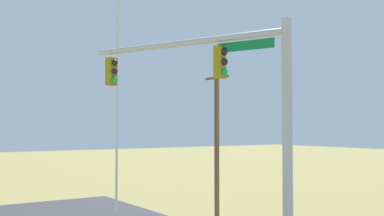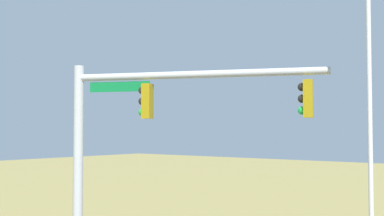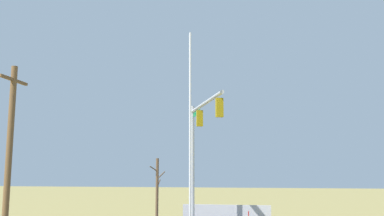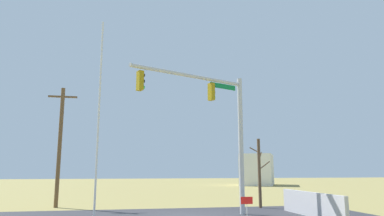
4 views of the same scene
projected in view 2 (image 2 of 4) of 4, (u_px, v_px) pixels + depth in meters
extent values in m
cylinder|color=#B2B5BA|center=(78.00, 201.00, 14.30)|extent=(0.28, 0.28, 7.71)
cylinder|color=#B2B5BA|center=(196.00, 74.00, 13.53)|extent=(6.48, 2.94, 0.20)
cube|color=#0F7238|center=(119.00, 87.00, 14.11)|extent=(1.66, 0.74, 0.28)
cube|color=#937A0F|center=(147.00, 101.00, 13.87)|extent=(0.36, 0.43, 0.96)
sphere|color=black|center=(142.00, 91.00, 13.92)|extent=(0.22, 0.22, 0.22)
sphere|color=black|center=(142.00, 101.00, 13.91)|extent=(0.22, 0.22, 0.22)
sphere|color=green|center=(142.00, 112.00, 13.89)|extent=(0.22, 0.22, 0.22)
cube|color=#937A0F|center=(308.00, 99.00, 12.73)|extent=(0.36, 0.43, 0.96)
sphere|color=black|center=(302.00, 87.00, 12.78)|extent=(0.22, 0.22, 0.22)
sphere|color=black|center=(302.00, 99.00, 12.76)|extent=(0.22, 0.22, 0.22)
sphere|color=green|center=(302.00, 111.00, 12.75)|extent=(0.22, 0.22, 0.22)
cylinder|color=silver|center=(371.00, 172.00, 10.59)|extent=(0.10, 0.10, 9.97)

